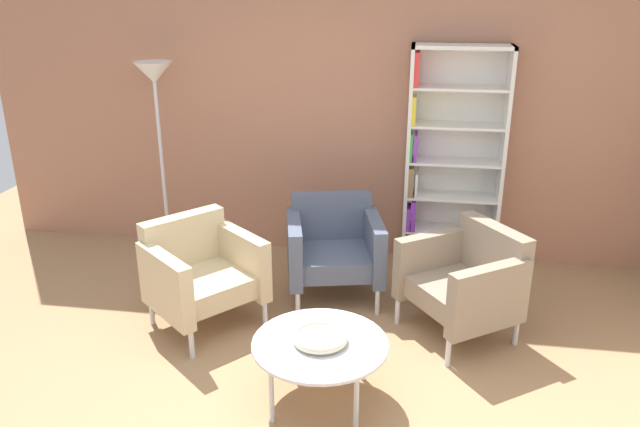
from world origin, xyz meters
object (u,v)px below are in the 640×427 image
bookshelf_tall (448,162)px  decorative_bowl (320,337)px  coffee_table_low (320,347)px  armchair_spare_guest (334,246)px  armchair_near_window (201,271)px  floor_lamp_torchiere (156,97)px  armchair_corner_red (466,280)px

bookshelf_tall → decorative_bowl: (-0.77, -2.08, -0.50)m
coffee_table_low → decorative_bowl: size_ratio=2.50×
bookshelf_tall → armchair_spare_guest: (-0.88, -0.72, -0.52)m
armchair_spare_guest → armchair_near_window: bearing=-159.2°
bookshelf_tall → decorative_bowl: 2.27m
armchair_spare_guest → floor_lamp_torchiere: floor_lamp_torchiere is taller
bookshelf_tall → armchair_spare_guest: bearing=-140.8°
armchair_corner_red → armchair_spare_guest: bearing=-149.1°
armchair_spare_guest → coffee_table_low: bearing=-98.8°
armchair_near_window → coffee_table_low: bearing=-87.1°
decorative_bowl → armchair_corner_red: (0.89, 0.93, -0.02)m
coffee_table_low → armchair_corner_red: (0.89, 0.93, 0.04)m
coffee_table_low → floor_lamp_torchiere: (-1.70, 1.90, 1.08)m
bookshelf_tall → armchair_spare_guest: bookshelf_tall is taller
floor_lamp_torchiere → armchair_spare_guest: bearing=-18.7°
coffee_table_low → decorative_bowl: bearing=180.0°
decorative_bowl → floor_lamp_torchiere: size_ratio=0.18×
bookshelf_tall → armchair_corner_red: size_ratio=2.01×
armchair_spare_guest → floor_lamp_torchiere: (-1.60, 0.54, 1.03)m
decorative_bowl → coffee_table_low: bearing=0.0°
bookshelf_tall → armchair_spare_guest: 1.25m
armchair_corner_red → armchair_near_window: bearing=-120.5°
armchair_corner_red → coffee_table_low: bearing=-79.2°
decorative_bowl → armchair_spare_guest: 1.36m
bookshelf_tall → armchair_spare_guest: size_ratio=2.26×
bookshelf_tall → floor_lamp_torchiere: bookshelf_tall is taller
decorative_bowl → armchair_near_window: size_ratio=0.34×
armchair_near_window → floor_lamp_torchiere: (-0.71, 1.13, 1.03)m
bookshelf_tall → decorative_bowl: bookshelf_tall is taller
bookshelf_tall → armchair_near_window: 2.26m
floor_lamp_torchiere → armchair_near_window: bearing=-57.9°
decorative_bowl → floor_lamp_torchiere: floor_lamp_torchiere is taller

